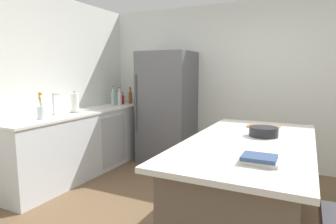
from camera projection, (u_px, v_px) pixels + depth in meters
name	position (u px, v px, depth m)	size (l,w,h in m)	color
wall_rear	(246.00, 85.00, 4.61)	(6.00, 0.10, 2.60)	silver
wall_left	(17.00, 89.00, 3.68)	(0.10, 6.00, 2.60)	silver
counter_run_left	(84.00, 142.00, 4.33)	(0.64, 2.68, 0.94)	silver
kitchen_island	(248.00, 188.00, 2.63)	(1.06, 2.14, 0.91)	brown
refrigerator	(167.00, 108.00, 4.83)	(0.84, 0.75, 1.84)	#56565B
sink_faucet	(54.00, 104.00, 3.84)	(0.15, 0.05, 0.30)	silver
flower_vase	(41.00, 111.00, 3.51)	(0.09, 0.09, 0.34)	silver
paper_towel_roll	(75.00, 103.00, 4.11)	(0.14, 0.14, 0.31)	gray
olive_oil_bottle	(131.00, 97.00, 5.32)	(0.05, 0.05, 0.28)	olive
vinegar_bottle	(130.00, 97.00, 5.22)	(0.05, 0.05, 0.30)	#994C23
hot_sauce_bottle	(123.00, 99.00, 5.17)	(0.05, 0.05, 0.22)	red
soda_bottle	(120.00, 98.00, 5.07)	(0.08, 0.08, 0.30)	silver
gin_bottle	(113.00, 98.00, 5.03)	(0.07, 0.07, 0.33)	#8CB79E
cookbook_stack	(259.00, 160.00, 1.92)	(0.26, 0.19, 0.05)	silver
mixing_bowl	(264.00, 132.00, 2.73)	(0.27, 0.27, 0.09)	black
cutting_board	(264.00, 127.00, 3.17)	(0.34, 0.22, 0.02)	#9E7042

